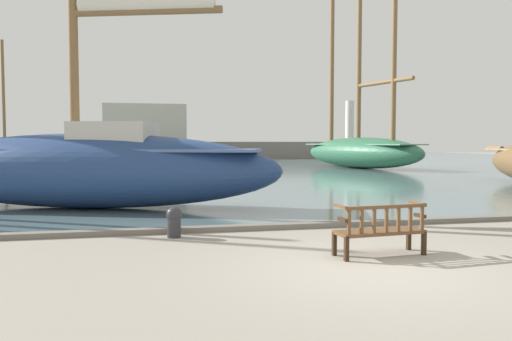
{
  "coord_description": "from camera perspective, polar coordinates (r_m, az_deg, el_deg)",
  "views": [
    {
      "loc": [
        -3.48,
        -7.19,
        2.0
      ],
      "look_at": [
        0.25,
        10.0,
        1.0
      ],
      "focal_mm": 35.0,
      "sensor_mm": 36.0,
      "label": 1
    }
  ],
  "objects": [
    {
      "name": "harbor_water",
      "position": [
        51.34,
        -8.35,
        1.04
      ],
      "size": [
        100.0,
        80.0,
        0.08
      ],
      "primitive_type": "cube",
      "color": "slate",
      "rests_on": "ground"
    },
    {
      "name": "sailboat_far_port",
      "position": [
        37.66,
        11.88,
        2.57
      ],
      "size": [
        6.69,
        12.46,
        17.15
      ],
      "color": "#2D6647",
      "rests_on": "harbor_water"
    },
    {
      "name": "ground_plane",
      "position": [
        8.23,
        13.4,
        -10.9
      ],
      "size": [
        160.0,
        160.0,
        0.0
      ],
      "primitive_type": "plane",
      "color": "gray"
    },
    {
      "name": "sailboat_centre_channel",
      "position": [
        15.38,
        -18.91,
        1.11
      ],
      "size": [
        11.83,
        6.1,
        16.71
      ],
      "color": "navy",
      "rests_on": "harbor_water"
    },
    {
      "name": "channel_buoy",
      "position": [
        23.52,
        -17.9,
        -0.92
      ],
      "size": [
        0.53,
        0.53,
        1.23
      ],
      "color": "green",
      "rests_on": "harbor_water"
    },
    {
      "name": "quay_edge_kerb",
      "position": [
        11.74,
        5.2,
        -6.28
      ],
      "size": [
        40.0,
        0.3,
        0.12
      ],
      "primitive_type": "cube",
      "color": "slate",
      "rests_on": "ground"
    },
    {
      "name": "park_bench",
      "position": [
        9.09,
        14.04,
        -6.54
      ],
      "size": [
        1.64,
        0.67,
        0.92
      ],
      "color": "#322113",
      "rests_on": "ground"
    },
    {
      "name": "mooring_bollard",
      "position": [
        10.65,
        -9.36,
        -5.68
      ],
      "size": [
        0.33,
        0.33,
        0.64
      ],
      "color": "#2D2D33",
      "rests_on": "ground"
    },
    {
      "name": "far_breakwater",
      "position": [
        55.88,
        -9.29,
        3.05
      ],
      "size": [
        44.14,
        2.4,
        6.9
      ],
      "color": "slate",
      "rests_on": "ground"
    }
  ]
}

